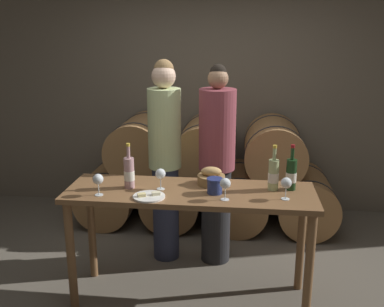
{
  "coord_description": "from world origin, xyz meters",
  "views": [
    {
      "loc": [
        0.37,
        -3.09,
        2.07
      ],
      "look_at": [
        0.0,
        0.12,
        1.15
      ],
      "focal_mm": 42.0,
      "sensor_mm": 36.0,
      "label": 1
    }
  ],
  "objects_px": {
    "wine_glass_far_left": "(98,180)",
    "wine_glass_center": "(225,184)",
    "cheese_plate": "(149,196)",
    "person_left": "(165,158)",
    "wine_glass_left": "(160,174)",
    "blue_crock": "(215,185)",
    "wine_glass_right": "(286,183)",
    "wine_bottle_white": "(273,175)",
    "person_right": "(217,165)",
    "wine_bottle_rose": "(129,173)",
    "bread_basket": "(211,178)",
    "tasting_table": "(190,207)",
    "wine_bottle_red": "(291,174)"
  },
  "relations": [
    {
      "from": "bread_basket",
      "to": "cheese_plate",
      "type": "relative_size",
      "value": 0.92
    },
    {
      "from": "person_right",
      "to": "wine_bottle_white",
      "type": "relative_size",
      "value": 5.19
    },
    {
      "from": "tasting_table",
      "to": "wine_bottle_white",
      "type": "bearing_deg",
      "value": 7.79
    },
    {
      "from": "wine_glass_center",
      "to": "bread_basket",
      "type": "bearing_deg",
      "value": 111.03
    },
    {
      "from": "person_left",
      "to": "blue_crock",
      "type": "height_order",
      "value": "person_left"
    },
    {
      "from": "wine_glass_far_left",
      "to": "wine_bottle_white",
      "type": "bearing_deg",
      "value": 11.61
    },
    {
      "from": "wine_bottle_white",
      "to": "bread_basket",
      "type": "relative_size",
      "value": 1.62
    },
    {
      "from": "wine_glass_far_left",
      "to": "wine_glass_center",
      "type": "bearing_deg",
      "value": 0.87
    },
    {
      "from": "person_left",
      "to": "wine_bottle_rose",
      "type": "xyz_separation_m",
      "value": [
        -0.16,
        -0.63,
        0.07
      ]
    },
    {
      "from": "wine_bottle_red",
      "to": "bread_basket",
      "type": "height_order",
      "value": "wine_bottle_red"
    },
    {
      "from": "person_left",
      "to": "wine_glass_left",
      "type": "relative_size",
      "value": 11.33
    },
    {
      "from": "tasting_table",
      "to": "bread_basket",
      "type": "xyz_separation_m",
      "value": [
        0.14,
        0.15,
        0.18
      ]
    },
    {
      "from": "wine_glass_right",
      "to": "wine_glass_center",
      "type": "bearing_deg",
      "value": -171.93
    },
    {
      "from": "bread_basket",
      "to": "cheese_plate",
      "type": "distance_m",
      "value": 0.53
    },
    {
      "from": "person_right",
      "to": "wine_glass_left",
      "type": "height_order",
      "value": "person_right"
    },
    {
      "from": "blue_crock",
      "to": "wine_glass_right",
      "type": "height_order",
      "value": "wine_glass_right"
    },
    {
      "from": "wine_bottle_rose",
      "to": "cheese_plate",
      "type": "height_order",
      "value": "wine_bottle_rose"
    },
    {
      "from": "person_right",
      "to": "wine_glass_center",
      "type": "distance_m",
      "value": 0.81
    },
    {
      "from": "wine_bottle_white",
      "to": "bread_basket",
      "type": "distance_m",
      "value": 0.47
    },
    {
      "from": "person_right",
      "to": "bread_basket",
      "type": "height_order",
      "value": "person_right"
    },
    {
      "from": "blue_crock",
      "to": "bread_basket",
      "type": "relative_size",
      "value": 0.56
    },
    {
      "from": "cheese_plate",
      "to": "wine_glass_right",
      "type": "xyz_separation_m",
      "value": [
        0.96,
        0.08,
        0.11
      ]
    },
    {
      "from": "wine_bottle_red",
      "to": "wine_glass_center",
      "type": "distance_m",
      "value": 0.54
    },
    {
      "from": "person_left",
      "to": "wine_bottle_white",
      "type": "bearing_deg",
      "value": -31.51
    },
    {
      "from": "cheese_plate",
      "to": "wine_glass_far_left",
      "type": "distance_m",
      "value": 0.38
    },
    {
      "from": "person_left",
      "to": "wine_glass_right",
      "type": "relative_size",
      "value": 11.33
    },
    {
      "from": "wine_glass_far_left",
      "to": "wine_glass_center",
      "type": "distance_m",
      "value": 0.9
    },
    {
      "from": "bread_basket",
      "to": "wine_glass_center",
      "type": "xyz_separation_m",
      "value": [
        0.12,
        -0.31,
        0.06
      ]
    },
    {
      "from": "blue_crock",
      "to": "wine_glass_center",
      "type": "xyz_separation_m",
      "value": [
        0.08,
        -0.12,
        0.05
      ]
    },
    {
      "from": "wine_glass_center",
      "to": "tasting_table",
      "type": "bearing_deg",
      "value": 148.83
    },
    {
      "from": "wine_bottle_red",
      "to": "wine_glass_left",
      "type": "height_order",
      "value": "wine_bottle_red"
    },
    {
      "from": "wine_bottle_white",
      "to": "wine_bottle_red",
      "type": "bearing_deg",
      "value": 9.58
    },
    {
      "from": "wine_bottle_red",
      "to": "wine_glass_left",
      "type": "distance_m",
      "value": 0.96
    },
    {
      "from": "person_left",
      "to": "person_right",
      "type": "bearing_deg",
      "value": -0.04
    },
    {
      "from": "person_left",
      "to": "wine_glass_left",
      "type": "bearing_deg",
      "value": -83.02
    },
    {
      "from": "person_right",
      "to": "wine_bottle_white",
      "type": "height_order",
      "value": "person_right"
    },
    {
      "from": "person_left",
      "to": "wine_glass_left",
      "type": "distance_m",
      "value": 0.65
    },
    {
      "from": "wine_glass_far_left",
      "to": "wine_glass_right",
      "type": "distance_m",
      "value": 1.32
    },
    {
      "from": "bread_basket",
      "to": "person_right",
      "type": "bearing_deg",
      "value": 88.49
    },
    {
      "from": "wine_glass_far_left",
      "to": "wine_glass_left",
      "type": "bearing_deg",
      "value": 22.46
    },
    {
      "from": "bread_basket",
      "to": "wine_glass_center",
      "type": "bearing_deg",
      "value": -68.97
    },
    {
      "from": "wine_bottle_red",
      "to": "blue_crock",
      "type": "relative_size",
      "value": 2.92
    },
    {
      "from": "person_right",
      "to": "wine_bottle_rose",
      "type": "height_order",
      "value": "person_right"
    },
    {
      "from": "bread_basket",
      "to": "wine_glass_center",
      "type": "distance_m",
      "value": 0.34
    },
    {
      "from": "wine_glass_center",
      "to": "wine_glass_right",
      "type": "xyz_separation_m",
      "value": [
        0.42,
        0.06,
        0.0
      ]
    },
    {
      "from": "person_right",
      "to": "cheese_plate",
      "type": "height_order",
      "value": "person_right"
    },
    {
      "from": "person_left",
      "to": "wine_glass_center",
      "type": "distance_m",
      "value": 0.98
    },
    {
      "from": "wine_glass_center",
      "to": "person_left",
      "type": "bearing_deg",
      "value": 125.2
    },
    {
      "from": "tasting_table",
      "to": "wine_glass_left",
      "type": "height_order",
      "value": "wine_glass_left"
    },
    {
      "from": "cheese_plate",
      "to": "wine_glass_far_left",
      "type": "height_order",
      "value": "wine_glass_far_left"
    }
  ]
}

